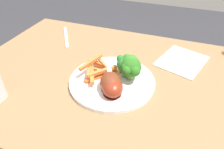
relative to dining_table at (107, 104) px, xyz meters
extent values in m
cube|color=#8E6B47|center=(0.00, 0.00, 0.12)|extent=(0.92, 0.66, 0.03)
cylinder|color=brown|center=(-0.40, -0.27, -0.25)|extent=(0.06, 0.06, 0.71)
cylinder|color=brown|center=(0.40, -0.27, -0.25)|extent=(0.06, 0.06, 0.71)
cylinder|color=white|center=(-0.03, 0.03, 0.14)|extent=(0.26, 0.26, 0.01)
cylinder|color=#8BBD58|center=(-0.06, 0.00, 0.16)|extent=(0.02, 0.02, 0.02)
sphere|color=#276F29|center=(-0.06, 0.00, 0.19)|extent=(0.05, 0.05, 0.05)
sphere|color=#276F29|center=(-0.07, -0.02, 0.20)|extent=(0.02, 0.02, 0.02)
sphere|color=#276F29|center=(-0.05, 0.00, 0.19)|extent=(0.02, 0.02, 0.02)
sphere|color=#276F29|center=(-0.04, -0.01, 0.20)|extent=(0.02, 0.02, 0.02)
sphere|color=#276F29|center=(-0.05, -0.01, 0.19)|extent=(0.02, 0.02, 0.02)
sphere|color=#276F29|center=(-0.07, 0.00, 0.19)|extent=(0.02, 0.02, 0.02)
cylinder|color=#90AC5D|center=(-0.08, 0.00, 0.16)|extent=(0.02, 0.02, 0.03)
sphere|color=#327B25|center=(-0.08, 0.00, 0.20)|extent=(0.06, 0.06, 0.06)
sphere|color=#327B25|center=(-0.08, 0.02, 0.20)|extent=(0.02, 0.02, 0.02)
sphere|color=#327B25|center=(-0.07, 0.02, 0.20)|extent=(0.03, 0.03, 0.03)
sphere|color=#327B25|center=(-0.08, -0.01, 0.19)|extent=(0.03, 0.03, 0.03)
sphere|color=#327B25|center=(-0.09, -0.01, 0.19)|extent=(0.02, 0.02, 0.02)
sphere|color=#327B25|center=(-0.06, -0.01, 0.21)|extent=(0.02, 0.02, 0.02)
sphere|color=#327B25|center=(-0.06, -0.01, 0.20)|extent=(0.03, 0.03, 0.03)
cylinder|color=#909F5F|center=(-0.08, 0.01, 0.16)|extent=(0.02, 0.02, 0.02)
sphere|color=#2C6C1E|center=(-0.08, 0.01, 0.19)|extent=(0.06, 0.06, 0.06)
sphere|color=#2C6C1E|center=(-0.10, 0.03, 0.19)|extent=(0.03, 0.03, 0.03)
sphere|color=#2C6C1E|center=(-0.08, -0.01, 0.20)|extent=(0.03, 0.03, 0.03)
sphere|color=#2C6C1E|center=(-0.08, 0.03, 0.20)|extent=(0.03, 0.03, 0.03)
sphere|color=#2C6C1E|center=(-0.08, -0.02, 0.20)|extent=(0.03, 0.03, 0.03)
cube|color=orange|center=(0.02, 0.02, 0.15)|extent=(0.07, 0.03, 0.01)
cube|color=orange|center=(0.00, -0.01, 0.16)|extent=(0.10, 0.02, 0.01)
cube|color=orange|center=(-0.02, 0.03, 0.17)|extent=(0.04, 0.09, 0.01)
cube|color=orange|center=(0.04, 0.03, 0.17)|extent=(0.03, 0.08, 0.01)
cube|color=#D06E32|center=(0.04, 0.02, 0.19)|extent=(0.04, 0.10, 0.01)
cube|color=orange|center=(-0.01, 0.02, 0.16)|extent=(0.08, 0.02, 0.01)
cube|color=orange|center=(0.02, -0.01, 0.17)|extent=(0.07, 0.06, 0.01)
cube|color=orange|center=(0.02, -0.01, 0.17)|extent=(0.10, 0.03, 0.01)
cube|color=orange|center=(0.01, -0.02, 0.15)|extent=(0.08, 0.02, 0.01)
cube|color=orange|center=(0.01, 0.04, 0.15)|extent=(0.07, 0.07, 0.01)
cube|color=orange|center=(0.00, 0.03, 0.17)|extent=(0.07, 0.08, 0.01)
cube|color=orange|center=(0.02, 0.05, 0.17)|extent=(0.04, 0.08, 0.01)
cube|color=orange|center=(0.01, 0.03, 0.15)|extent=(0.06, 0.10, 0.01)
cube|color=orange|center=(-0.02, 0.04, 0.16)|extent=(0.01, 0.06, 0.01)
cylinder|color=#4C1A09|center=(-0.05, 0.07, 0.15)|extent=(0.05, 0.05, 0.00)
ellipsoid|color=maroon|center=(-0.05, 0.07, 0.17)|extent=(0.08, 0.08, 0.05)
cylinder|color=beige|center=(-0.02, 0.02, 0.17)|extent=(0.03, 0.04, 0.01)
sphere|color=silver|center=(-0.01, 0.00, 0.17)|extent=(0.02, 0.02, 0.02)
cylinder|color=#5B190E|center=(-0.06, 0.09, 0.15)|extent=(0.05, 0.05, 0.00)
ellipsoid|color=maroon|center=(-0.06, 0.09, 0.17)|extent=(0.08, 0.09, 0.05)
cylinder|color=beige|center=(-0.03, 0.04, 0.17)|extent=(0.03, 0.05, 0.01)
sphere|color=silver|center=(-0.02, 0.02, 0.17)|extent=(0.02, 0.02, 0.02)
cylinder|color=#4D1D10|center=(-0.04, 0.08, 0.15)|extent=(0.05, 0.05, 0.00)
ellipsoid|color=brown|center=(-0.04, 0.08, 0.17)|extent=(0.09, 0.10, 0.05)
cylinder|color=beige|center=(-0.02, 0.02, 0.17)|extent=(0.03, 0.04, 0.01)
sphere|color=silver|center=(-0.01, 0.00, 0.17)|extent=(0.02, 0.02, 0.02)
cube|color=silver|center=(0.25, -0.19, 0.14)|extent=(0.11, 0.17, 0.00)
cube|color=white|center=(-0.22, -0.16, 0.14)|extent=(0.19, 0.21, 0.00)
camera|label=1|loc=(-0.20, 0.49, 0.54)|focal=33.19mm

